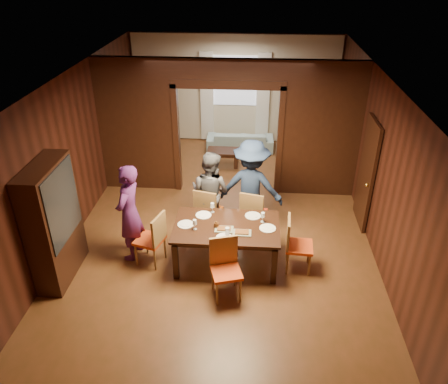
# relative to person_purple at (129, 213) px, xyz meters

# --- Properties ---
(floor) EXTENTS (9.00, 9.00, 0.00)m
(floor) POSITION_rel_person_purple_xyz_m (1.49, 0.92, -0.87)
(floor) COLOR #583618
(floor) RESTS_ON ground
(ceiling) EXTENTS (5.50, 9.00, 0.02)m
(ceiling) POSITION_rel_person_purple_xyz_m (1.49, 0.92, 2.03)
(ceiling) COLOR silver
(ceiling) RESTS_ON room_walls
(room_walls) EXTENTS (5.52, 9.01, 2.90)m
(room_walls) POSITION_rel_person_purple_xyz_m (1.49, 2.81, 0.63)
(room_walls) COLOR black
(room_walls) RESTS_ON floor
(person_purple) EXTENTS (0.52, 0.70, 1.74)m
(person_purple) POSITION_rel_person_purple_xyz_m (0.00, 0.00, 0.00)
(person_purple) COLOR #521E5A
(person_purple) RESTS_ON floor
(person_grey) EXTENTS (0.97, 0.89, 1.62)m
(person_grey) POSITION_rel_person_purple_xyz_m (1.27, 0.91, -0.06)
(person_grey) COLOR #4F4D54
(person_grey) RESTS_ON floor
(person_navy) EXTENTS (1.27, 0.85, 1.83)m
(person_navy) POSITION_rel_person_purple_xyz_m (2.03, 0.99, 0.04)
(person_navy) COLOR #1C2A48
(person_navy) RESTS_ON floor
(sofa) EXTENTS (1.78, 0.73, 0.51)m
(sofa) POSITION_rel_person_purple_xyz_m (1.67, 4.77, -0.61)
(sofa) COLOR #92B4C0
(sofa) RESTS_ON floor
(serving_bowl) EXTENTS (0.31, 0.31, 0.08)m
(serving_bowl) POSITION_rel_person_purple_xyz_m (1.69, 0.03, -0.07)
(serving_bowl) COLOR black
(serving_bowl) RESTS_ON dining_table
(dining_table) EXTENTS (1.75, 1.09, 0.76)m
(dining_table) POSITION_rel_person_purple_xyz_m (1.65, -0.10, -0.49)
(dining_table) COLOR black
(dining_table) RESTS_ON floor
(coffee_table) EXTENTS (0.80, 0.50, 0.40)m
(coffee_table) POSITION_rel_person_purple_xyz_m (1.30, 3.77, -0.67)
(coffee_table) COLOR black
(coffee_table) RESTS_ON floor
(chair_left) EXTENTS (0.55, 0.55, 0.97)m
(chair_left) POSITION_rel_person_purple_xyz_m (0.35, -0.16, -0.39)
(chair_left) COLOR #C03A12
(chair_left) RESTS_ON floor
(chair_right) EXTENTS (0.47, 0.47, 0.97)m
(chair_right) POSITION_rel_person_purple_xyz_m (2.86, -0.16, -0.39)
(chair_right) COLOR #EB4816
(chair_right) RESTS_ON floor
(chair_far_l) EXTENTS (0.53, 0.53, 0.97)m
(chair_far_l) POSITION_rel_person_purple_xyz_m (1.25, 0.83, -0.39)
(chair_far_l) COLOR #CA5013
(chair_far_l) RESTS_ON floor
(chair_far_r) EXTENTS (0.53, 0.53, 0.97)m
(chair_far_r) POSITION_rel_person_purple_xyz_m (2.09, 0.80, -0.39)
(chair_far_r) COLOR red
(chair_far_r) RESTS_ON floor
(chair_near) EXTENTS (0.55, 0.55, 0.97)m
(chair_near) POSITION_rel_person_purple_xyz_m (1.70, -0.91, -0.39)
(chair_near) COLOR #D84214
(chair_near) RESTS_ON floor
(hutch) EXTENTS (0.40, 1.20, 2.00)m
(hutch) POSITION_rel_person_purple_xyz_m (-1.04, -0.58, 0.13)
(hutch) COLOR black
(hutch) RESTS_ON floor
(door_right) EXTENTS (0.06, 0.90, 2.10)m
(door_right) POSITION_rel_person_purple_xyz_m (4.19, 1.42, 0.18)
(door_right) COLOR black
(door_right) RESTS_ON floor
(window_far) EXTENTS (1.20, 0.03, 1.30)m
(window_far) POSITION_rel_person_purple_xyz_m (1.49, 5.36, 0.83)
(window_far) COLOR silver
(window_far) RESTS_ON back_wall
(curtain_left) EXTENTS (0.35, 0.06, 2.40)m
(curtain_left) POSITION_rel_person_purple_xyz_m (0.74, 5.32, 0.38)
(curtain_left) COLOR white
(curtain_left) RESTS_ON back_wall
(curtain_right) EXTENTS (0.35, 0.06, 2.40)m
(curtain_right) POSITION_rel_person_purple_xyz_m (2.24, 5.32, 0.38)
(curtain_right) COLOR white
(curtain_right) RESTS_ON back_wall
(plate_left) EXTENTS (0.27, 0.27, 0.01)m
(plate_left) POSITION_rel_person_purple_xyz_m (0.97, -0.12, -0.11)
(plate_left) COLOR silver
(plate_left) RESTS_ON dining_table
(plate_far_l) EXTENTS (0.27, 0.27, 0.01)m
(plate_far_l) POSITION_rel_person_purple_xyz_m (1.23, 0.19, -0.11)
(plate_far_l) COLOR white
(plate_far_l) RESTS_ON dining_table
(plate_far_r) EXTENTS (0.27, 0.27, 0.01)m
(plate_far_r) POSITION_rel_person_purple_xyz_m (2.08, 0.23, -0.11)
(plate_far_r) COLOR silver
(plate_far_r) RESTS_ON dining_table
(plate_right) EXTENTS (0.27, 0.27, 0.01)m
(plate_right) POSITION_rel_person_purple_xyz_m (2.32, -0.13, -0.11)
(plate_right) COLOR white
(plate_right) RESTS_ON dining_table
(plate_near) EXTENTS (0.27, 0.27, 0.01)m
(plate_near) POSITION_rel_person_purple_xyz_m (1.64, -0.45, -0.11)
(plate_near) COLOR white
(plate_near) RESTS_ON dining_table
(platter_a) EXTENTS (0.30, 0.20, 0.04)m
(platter_a) POSITION_rel_person_purple_xyz_m (1.62, -0.21, -0.09)
(platter_a) COLOR gray
(platter_a) RESTS_ON dining_table
(platter_b) EXTENTS (0.30, 0.20, 0.04)m
(platter_b) POSITION_rel_person_purple_xyz_m (1.91, -0.29, -0.09)
(platter_b) COLOR slate
(platter_b) RESTS_ON dining_table
(wineglass_left) EXTENTS (0.08, 0.08, 0.18)m
(wineglass_left) POSITION_rel_person_purple_xyz_m (1.14, -0.24, -0.02)
(wineglass_left) COLOR white
(wineglass_left) RESTS_ON dining_table
(wineglass_far) EXTENTS (0.08, 0.08, 0.18)m
(wineglass_far) POSITION_rel_person_purple_xyz_m (1.37, 0.31, -0.02)
(wineglass_far) COLOR white
(wineglass_far) RESTS_ON dining_table
(wineglass_right) EXTENTS (0.08, 0.08, 0.18)m
(wineglass_right) POSITION_rel_person_purple_xyz_m (2.24, 0.07, -0.02)
(wineglass_right) COLOR silver
(wineglass_right) RESTS_ON dining_table
(tumbler) EXTENTS (0.07, 0.07, 0.14)m
(tumbler) POSITION_rel_person_purple_xyz_m (1.68, -0.36, -0.04)
(tumbler) COLOR silver
(tumbler) RESTS_ON dining_table
(condiment_jar) EXTENTS (0.08, 0.08, 0.11)m
(condiment_jar) POSITION_rel_person_purple_xyz_m (1.48, -0.16, -0.06)
(condiment_jar) COLOR #452510
(condiment_jar) RESTS_ON dining_table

